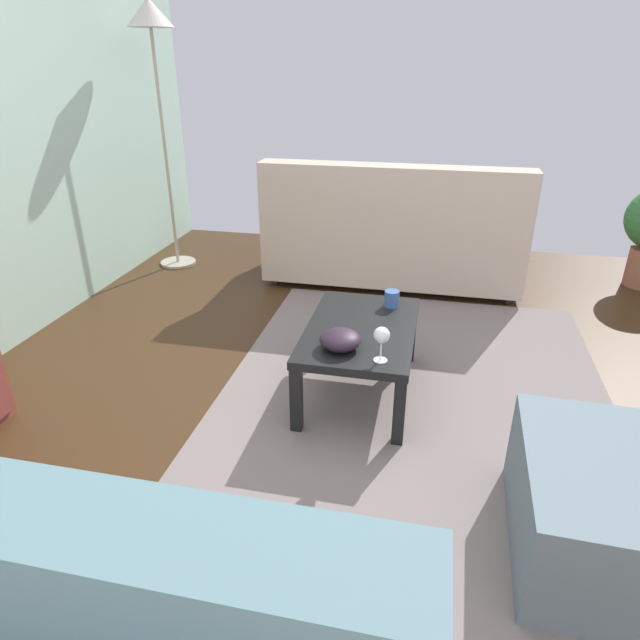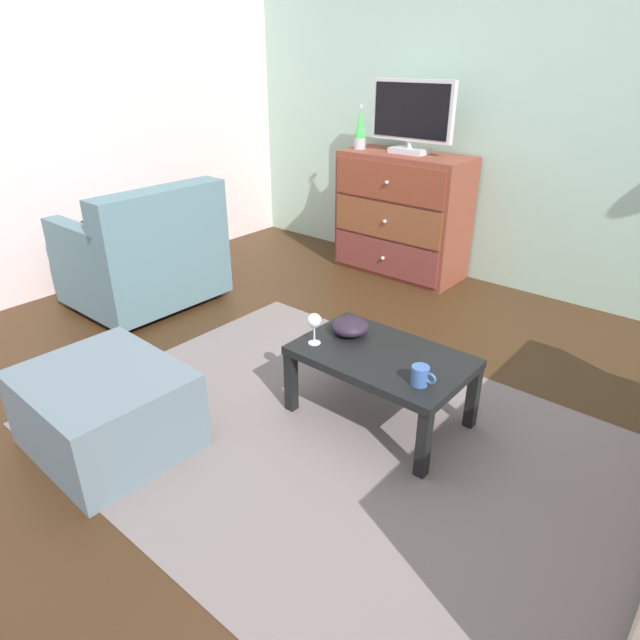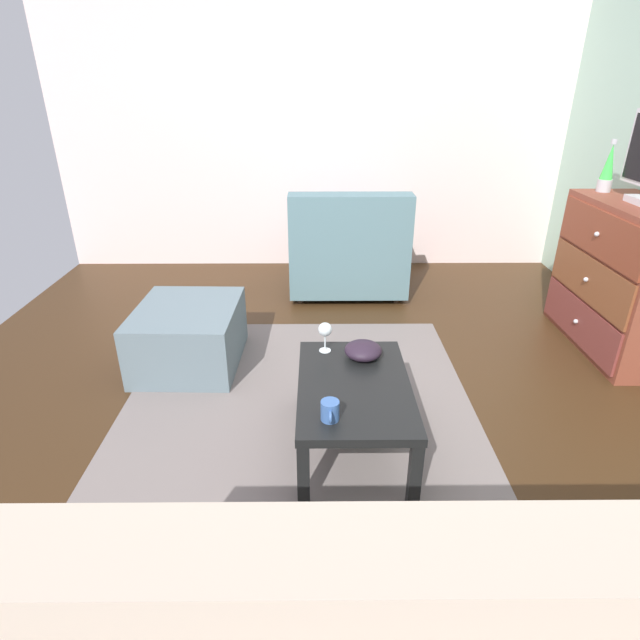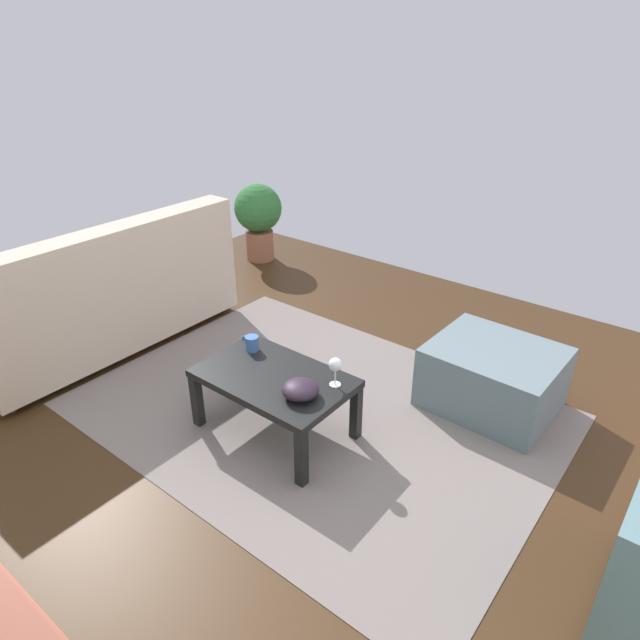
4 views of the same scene
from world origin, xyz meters
TOP-DOWN VIEW (x-y plane):
  - ground_plane at (0.00, 0.00)m, footprint 5.54×4.81m
  - wall_accent_rear at (0.00, 2.16)m, footprint 5.54×0.12m
  - wall_plain_left at (-2.53, 0.00)m, footprint 0.12×4.81m
  - area_rug at (0.20, -0.20)m, footprint 2.60×1.90m
  - dresser at (-0.77, 1.85)m, footprint 1.00×0.49m
  - tv at (-0.76, 1.88)m, footprint 0.67×0.18m
  - lava_lamp at (-1.17, 1.81)m, footprint 0.09×0.09m
  - coffee_table at (0.26, 0.07)m, footprint 0.81×0.51m
  - wine_glass at (-0.05, -0.05)m, footprint 0.07×0.07m
  - mug at (0.53, -0.04)m, footprint 0.11×0.08m
  - bowl_decorative at (0.03, 0.13)m, footprint 0.19×0.19m
  - armchair at (-1.77, 0.16)m, footprint 0.80×0.93m
  - ottoman at (-0.56, -0.88)m, footprint 0.72×0.62m

SIDE VIEW (x-z plane):
  - ground_plane at x=0.00m, z-range -0.05..0.00m
  - area_rug at x=0.20m, z-range 0.00..0.01m
  - ottoman at x=-0.56m, z-range 0.00..0.37m
  - coffee_table at x=0.26m, z-range 0.13..0.49m
  - armchair at x=-1.77m, z-range -0.07..0.78m
  - bowl_decorative at x=0.03m, z-range 0.36..0.44m
  - mug at x=0.53m, z-range 0.36..0.45m
  - dresser at x=-0.77m, z-range 0.00..0.94m
  - wine_glass at x=-0.05m, z-range 0.40..0.56m
  - lava_lamp at x=-1.17m, z-range 0.92..1.25m
  - tv at x=-0.76m, z-range 0.95..1.47m
  - wall_accent_rear at x=0.00m, z-range 0.00..2.59m
  - wall_plain_left at x=-2.53m, z-range 0.00..2.59m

